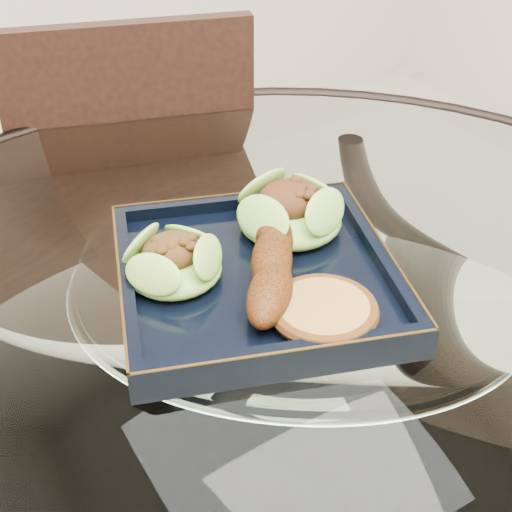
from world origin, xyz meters
TOP-DOWN VIEW (x-y plane):
  - dining_table at (-0.00, -0.00)m, footprint 1.13×1.13m
  - dining_chair at (0.01, 0.40)m, footprint 0.49×0.49m
  - navy_plate at (-0.02, 0.05)m, footprint 0.34×0.34m
  - lettuce_wrap_left at (-0.09, 0.08)m, footprint 0.11×0.11m
  - lettuce_wrap_right at (0.05, 0.10)m, footprint 0.12×0.12m
  - roasted_plantain at (-0.01, 0.04)m, footprint 0.14×0.18m
  - crumb_patty at (-0.00, -0.04)m, footprint 0.09×0.09m

SIDE VIEW (x-z plane):
  - dining_chair at x=0.01m, z-range 0.05..0.96m
  - dining_table at x=0.00m, z-range 0.21..0.98m
  - navy_plate at x=-0.02m, z-range 0.76..0.78m
  - crumb_patty at x=0.00m, z-range 0.78..0.80m
  - lettuce_wrap_left at x=-0.09m, z-range 0.78..0.82m
  - roasted_plantain at x=-0.01m, z-range 0.78..0.82m
  - lettuce_wrap_right at x=0.05m, z-range 0.78..0.82m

